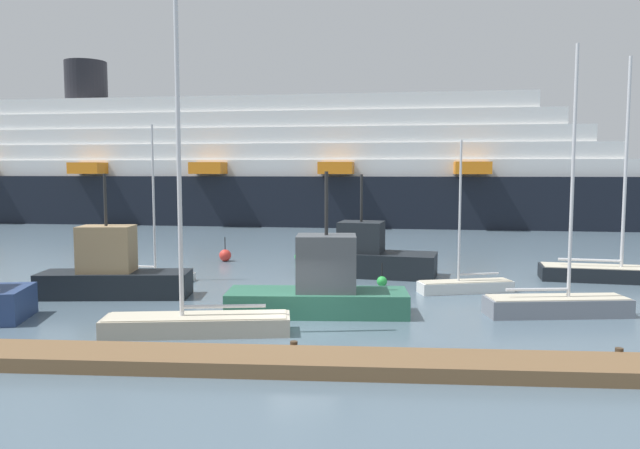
{
  "coord_description": "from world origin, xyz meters",
  "views": [
    {
      "loc": [
        2.18,
        -21.49,
        5.9
      ],
      "look_at": [
        0.0,
        8.38,
        3.22
      ],
      "focal_mm": 33.78,
      "sensor_mm": 36.0,
      "label": 1
    }
  ],
  "objects_px": {
    "sailboat_1": "(557,302)",
    "fishing_boat_0": "(321,288)",
    "sailboat_2": "(197,317)",
    "sailboat_3": "(610,271)",
    "fishing_boat_2": "(112,273)",
    "channel_buoy_1": "(299,257)",
    "channel_buoy_0": "(225,255)",
    "sailboat_0": "(149,273)",
    "fishing_boat_1": "(366,257)",
    "cruise_ship": "(227,169)",
    "sailboat_4": "(465,284)",
    "channel_buoy_2": "(382,281)"
  },
  "relations": [
    {
      "from": "sailboat_1",
      "to": "fishing_boat_0",
      "type": "bearing_deg",
      "value": 175.27
    },
    {
      "from": "sailboat_2",
      "to": "sailboat_3",
      "type": "relative_size",
      "value": 1.1
    },
    {
      "from": "sailboat_3",
      "to": "fishing_boat_0",
      "type": "height_order",
      "value": "sailboat_3"
    },
    {
      "from": "sailboat_2",
      "to": "fishing_boat_2",
      "type": "relative_size",
      "value": 1.85
    },
    {
      "from": "fishing_boat_0",
      "to": "channel_buoy_1",
      "type": "height_order",
      "value": "fishing_boat_0"
    },
    {
      "from": "fishing_boat_2",
      "to": "channel_buoy_0",
      "type": "height_order",
      "value": "fishing_boat_2"
    },
    {
      "from": "fishing_boat_0",
      "to": "channel_buoy_1",
      "type": "relative_size",
      "value": 4.8
    },
    {
      "from": "sailboat_2",
      "to": "fishing_boat_2",
      "type": "xyz_separation_m",
      "value": [
        -5.72,
        6.07,
        0.52
      ]
    },
    {
      "from": "sailboat_0",
      "to": "fishing_boat_1",
      "type": "height_order",
      "value": "sailboat_0"
    },
    {
      "from": "cruise_ship",
      "to": "sailboat_4",
      "type": "bearing_deg",
      "value": -58.29
    },
    {
      "from": "fishing_boat_0",
      "to": "channel_buoy_1",
      "type": "xyz_separation_m",
      "value": [
        -2.46,
        14.4,
        -0.8
      ]
    },
    {
      "from": "channel_buoy_0",
      "to": "fishing_boat_1",
      "type": "bearing_deg",
      "value": -26.57
    },
    {
      "from": "sailboat_1",
      "to": "sailboat_4",
      "type": "distance_m",
      "value": 5.39
    },
    {
      "from": "fishing_boat_2",
      "to": "channel_buoy_0",
      "type": "bearing_deg",
      "value": -108.64
    },
    {
      "from": "sailboat_2",
      "to": "sailboat_4",
      "type": "bearing_deg",
      "value": -150.78
    },
    {
      "from": "sailboat_0",
      "to": "fishing_boat_1",
      "type": "relative_size",
      "value": 1.04
    },
    {
      "from": "fishing_boat_0",
      "to": "fishing_boat_1",
      "type": "relative_size",
      "value": 0.94
    },
    {
      "from": "fishing_boat_1",
      "to": "channel_buoy_0",
      "type": "height_order",
      "value": "fishing_boat_1"
    },
    {
      "from": "sailboat_1",
      "to": "fishing_boat_1",
      "type": "distance_m",
      "value": 11.89
    },
    {
      "from": "sailboat_0",
      "to": "sailboat_1",
      "type": "bearing_deg",
      "value": -13.44
    },
    {
      "from": "sailboat_1",
      "to": "sailboat_3",
      "type": "bearing_deg",
      "value": 49.46
    },
    {
      "from": "sailboat_2",
      "to": "channel_buoy_2",
      "type": "bearing_deg",
      "value": -134.19
    },
    {
      "from": "fishing_boat_1",
      "to": "fishing_boat_0",
      "type": "bearing_deg",
      "value": 89.4
    },
    {
      "from": "sailboat_0",
      "to": "fishing_boat_2",
      "type": "height_order",
      "value": "sailboat_0"
    },
    {
      "from": "sailboat_0",
      "to": "channel_buoy_1",
      "type": "xyz_separation_m",
      "value": [
        7.35,
        7.42,
        -0.1
      ]
    },
    {
      "from": "fishing_boat_2",
      "to": "channel_buoy_2",
      "type": "bearing_deg",
      "value": -170.04
    },
    {
      "from": "fishing_boat_0",
      "to": "channel_buoy_0",
      "type": "bearing_deg",
      "value": 115.06
    },
    {
      "from": "sailboat_1",
      "to": "fishing_boat_0",
      "type": "xyz_separation_m",
      "value": [
        -9.66,
        -0.47,
        0.56
      ]
    },
    {
      "from": "sailboat_2",
      "to": "channel_buoy_2",
      "type": "relative_size",
      "value": 10.74
    },
    {
      "from": "sailboat_2",
      "to": "fishing_boat_0",
      "type": "xyz_separation_m",
      "value": [
        4.26,
        3.35,
        0.48
      ]
    },
    {
      "from": "sailboat_0",
      "to": "sailboat_4",
      "type": "distance_m",
      "value": 16.64
    },
    {
      "from": "channel_buoy_1",
      "to": "channel_buoy_0",
      "type": "bearing_deg",
      "value": -175.85
    },
    {
      "from": "sailboat_2",
      "to": "channel_buoy_1",
      "type": "bearing_deg",
      "value": -103.78
    },
    {
      "from": "sailboat_1",
      "to": "channel_buoy_0",
      "type": "distance_m",
      "value": 21.71
    },
    {
      "from": "sailboat_0",
      "to": "cruise_ship",
      "type": "bearing_deg",
      "value": 101.61
    },
    {
      "from": "sailboat_4",
      "to": "fishing_boat_2",
      "type": "bearing_deg",
      "value": -6.82
    },
    {
      "from": "sailboat_4",
      "to": "sailboat_1",
      "type": "bearing_deg",
      "value": 108.68
    },
    {
      "from": "fishing_boat_2",
      "to": "sailboat_1",
      "type": "bearing_deg",
      "value": 168.24
    },
    {
      "from": "sailboat_0",
      "to": "sailboat_2",
      "type": "xyz_separation_m",
      "value": [
        5.55,
        -10.33,
        0.22
      ]
    },
    {
      "from": "sailboat_0",
      "to": "sailboat_1",
      "type": "relative_size",
      "value": 0.76
    },
    {
      "from": "channel_buoy_1",
      "to": "sailboat_4",
      "type": "bearing_deg",
      "value": -45.79
    },
    {
      "from": "sailboat_1",
      "to": "channel_buoy_1",
      "type": "relative_size",
      "value": 7.0
    },
    {
      "from": "sailboat_1",
      "to": "channel_buoy_1",
      "type": "height_order",
      "value": "sailboat_1"
    },
    {
      "from": "channel_buoy_1",
      "to": "channel_buoy_2",
      "type": "bearing_deg",
      "value": -57.95
    },
    {
      "from": "sailboat_2",
      "to": "fishing_boat_1",
      "type": "xyz_separation_m",
      "value": [
        6.16,
        12.81,
        0.4
      ]
    },
    {
      "from": "sailboat_3",
      "to": "cruise_ship",
      "type": "bearing_deg",
      "value": 137.36
    },
    {
      "from": "sailboat_4",
      "to": "fishing_boat_2",
      "type": "relative_size",
      "value": 1.04
    },
    {
      "from": "sailboat_4",
      "to": "fishing_boat_2",
      "type": "height_order",
      "value": "sailboat_4"
    },
    {
      "from": "sailboat_0",
      "to": "fishing_boat_2",
      "type": "distance_m",
      "value": 4.32
    },
    {
      "from": "sailboat_3",
      "to": "fishing_boat_0",
      "type": "relative_size",
      "value": 1.58
    }
  ]
}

